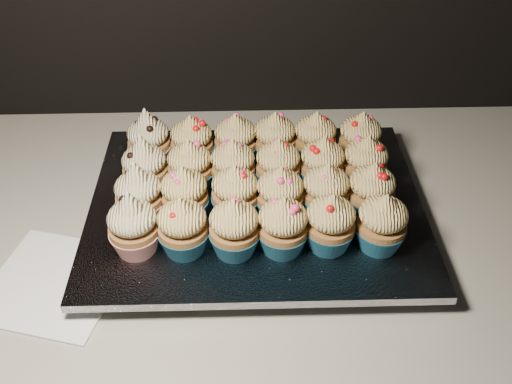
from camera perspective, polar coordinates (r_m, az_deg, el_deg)
worktop at (r=0.82m, az=-0.45°, el=-4.22°), size 2.44×0.64×0.04m
napkin at (r=0.77m, az=-19.48°, el=-8.58°), size 0.19×0.19×0.00m
baking_tray at (r=0.80m, az=0.00°, el=-2.13°), size 0.42×0.32×0.02m
foil_lining at (r=0.79m, az=0.00°, el=-1.22°), size 0.46×0.36×0.01m
cupcake_0 at (r=0.71m, az=-12.18°, el=-3.32°), size 0.06×0.06×0.10m
cupcake_1 at (r=0.70m, az=-7.34°, el=-3.52°), size 0.06×0.06×0.08m
cupcake_2 at (r=0.69m, az=-2.19°, el=-3.64°), size 0.06×0.06×0.08m
cupcake_3 at (r=0.70m, az=2.70°, el=-3.45°), size 0.06×0.06×0.08m
cupcake_4 at (r=0.71m, az=7.43°, el=-3.12°), size 0.06×0.06×0.08m
cupcake_5 at (r=0.72m, az=12.48°, el=-3.07°), size 0.06×0.06×0.08m
cupcake_6 at (r=0.75m, az=-11.63°, el=-0.30°), size 0.06×0.06×0.10m
cupcake_7 at (r=0.75m, az=-7.17°, el=-0.28°), size 0.06×0.06×0.08m
cupcake_8 at (r=0.74m, az=-2.10°, el=-0.14°), size 0.06×0.06×0.08m
cupcake_9 at (r=0.74m, az=2.42°, el=-0.31°), size 0.06×0.06×0.08m
cupcake_10 at (r=0.75m, az=6.98°, el=0.02°), size 0.06×0.06×0.08m
cupcake_11 at (r=0.76m, az=11.45°, el=0.06°), size 0.06×0.06×0.08m
cupcake_12 at (r=0.80m, az=-11.06°, el=2.40°), size 0.06×0.06×0.10m
cupcake_13 at (r=0.79m, az=-6.63°, el=2.46°), size 0.06×0.06×0.08m
cupcake_14 at (r=0.79m, az=-2.32°, el=2.53°), size 0.06×0.06×0.08m
cupcake_15 at (r=0.79m, az=2.21°, el=2.59°), size 0.06×0.06×0.08m
cupcake_16 at (r=0.80m, az=6.64°, el=2.75°), size 0.06×0.06×0.08m
cupcake_17 at (r=0.81m, az=10.86°, el=2.85°), size 0.06×0.06×0.08m
cupcake_18 at (r=0.85m, az=-10.68°, el=5.11°), size 0.06×0.06×0.10m
cupcake_19 at (r=0.84m, az=-6.43°, el=4.92°), size 0.06×0.06×0.08m
cupcake_20 at (r=0.84m, az=-2.07°, el=5.14°), size 0.06×0.06×0.08m
cupcake_21 at (r=0.84m, az=1.86°, el=5.31°), size 0.06×0.06×0.08m
cupcake_22 at (r=0.85m, az=5.92°, el=5.34°), size 0.06×0.06×0.08m
cupcake_23 at (r=0.86m, az=10.34°, el=5.26°), size 0.06×0.06×0.08m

